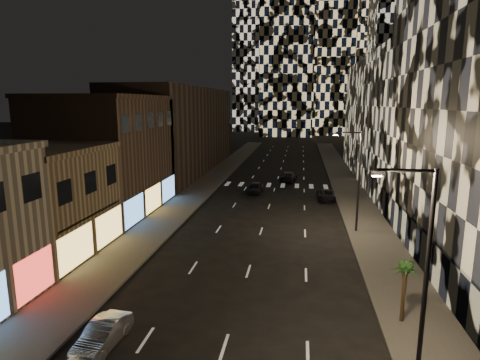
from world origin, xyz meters
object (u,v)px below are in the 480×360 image
(streetlight_near, at_px, (421,261))
(car_dark_oncoming, at_px, (289,176))
(car_dark_rightlane, at_px, (326,195))
(palm_tree, at_px, (405,272))
(car_dark_midlane, at_px, (255,188))
(streetlight_far, at_px, (356,174))
(car_silver_parked, at_px, (103,335))

(streetlight_near, bearing_deg, car_dark_oncoming, 98.73)
(car_dark_rightlane, height_order, palm_tree, palm_tree)
(car_dark_midlane, xyz_separation_m, car_dark_oncoming, (4.04, 8.92, -0.01))
(car_dark_oncoming, relative_size, car_dark_rightlane, 1.14)
(streetlight_far, bearing_deg, car_dark_midlane, 126.70)
(car_dark_oncoming, bearing_deg, streetlight_far, 112.32)
(streetlight_far, xyz_separation_m, car_dark_oncoming, (-6.65, 23.26, -4.63))
(streetlight_near, height_order, car_dark_midlane, streetlight_near)
(palm_tree, bearing_deg, streetlight_near, -98.07)
(car_dark_midlane, bearing_deg, streetlight_near, -67.37)
(streetlight_near, bearing_deg, palm_tree, 81.93)
(streetlight_near, xyz_separation_m, car_dark_rightlane, (-1.75, 32.01, -4.75))
(car_dark_midlane, xyz_separation_m, car_dark_rightlane, (8.94, -2.33, -0.12))
(streetlight_near, xyz_separation_m, palm_tree, (0.65, 4.55, -2.44))
(car_dark_rightlane, bearing_deg, car_silver_parked, -111.77)
(car_silver_parked, relative_size, car_dark_rightlane, 0.88)
(streetlight_far, xyz_separation_m, car_dark_rightlane, (-1.75, 12.01, -4.75))
(streetlight_far, relative_size, car_dark_rightlane, 2.06)
(car_silver_parked, relative_size, car_dark_oncoming, 0.77)
(streetlight_far, height_order, car_dark_midlane, streetlight_far)
(car_dark_oncoming, xyz_separation_m, palm_tree, (7.29, -38.71, 2.19))
(car_silver_parked, bearing_deg, streetlight_near, 2.85)
(streetlight_near, xyz_separation_m, car_dark_oncoming, (-6.65, 43.26, -4.63))
(car_dark_rightlane, bearing_deg, car_dark_oncoming, 113.02)
(car_silver_parked, distance_m, car_dark_oncoming, 43.77)
(car_dark_midlane, bearing_deg, car_dark_oncoming, 70.96)
(streetlight_far, distance_m, palm_tree, 15.66)
(car_dark_oncoming, xyz_separation_m, car_dark_rightlane, (4.90, -11.25, -0.12))
(palm_tree, bearing_deg, streetlight_far, 92.39)
(car_silver_parked, height_order, car_dark_oncoming, car_dark_oncoming)
(streetlight_far, xyz_separation_m, palm_tree, (0.65, -15.45, -2.44))
(car_dark_rightlane, bearing_deg, car_dark_midlane, 164.88)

